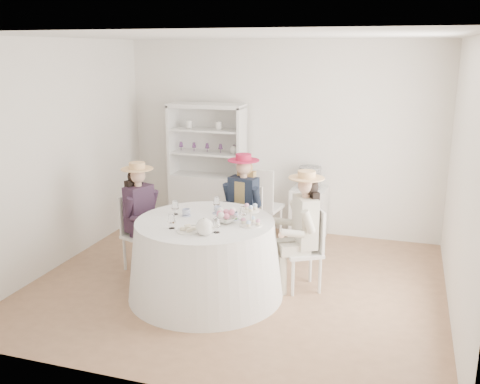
% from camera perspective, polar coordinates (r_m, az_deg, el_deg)
% --- Properties ---
extents(ground, '(4.50, 4.50, 0.00)m').
position_cam_1_polar(ground, '(6.14, -0.29, -9.74)').
color(ground, '#8C6446').
rests_on(ground, ground).
extents(ceiling, '(4.50, 4.50, 0.00)m').
position_cam_1_polar(ceiling, '(5.58, -0.32, 16.33)').
color(ceiling, white).
rests_on(ceiling, wall_back).
extents(wall_back, '(4.50, 0.00, 4.50)m').
position_cam_1_polar(wall_back, '(7.60, 4.36, 5.74)').
color(wall_back, white).
rests_on(wall_back, ground).
extents(wall_front, '(4.50, 0.00, 4.50)m').
position_cam_1_polar(wall_front, '(3.92, -9.34, -3.37)').
color(wall_front, white).
rests_on(wall_front, ground).
extents(wall_left, '(0.00, 4.50, 4.50)m').
position_cam_1_polar(wall_left, '(6.74, -18.88, 3.76)').
color(wall_left, white).
rests_on(wall_left, ground).
extents(wall_right, '(0.00, 4.50, 4.50)m').
position_cam_1_polar(wall_right, '(5.47, 22.74, 0.92)').
color(wall_right, white).
rests_on(wall_right, ground).
extents(tea_table, '(1.66, 1.66, 0.84)m').
position_cam_1_polar(tea_table, '(5.74, -3.70, -7.06)').
color(tea_table, white).
rests_on(tea_table, ground).
extents(hutch, '(1.09, 0.43, 1.83)m').
position_cam_1_polar(hutch, '(7.80, -3.41, 0.73)').
color(hutch, silver).
rests_on(hutch, ground).
extents(side_table, '(0.47, 0.47, 0.72)m').
position_cam_1_polar(side_table, '(7.50, 7.32, -2.26)').
color(side_table, silver).
rests_on(side_table, ground).
extents(hatbox, '(0.38, 0.38, 0.30)m').
position_cam_1_polar(hatbox, '(7.36, 7.45, 1.54)').
color(hatbox, black).
rests_on(hatbox, side_table).
extents(guest_left, '(0.54, 0.50, 1.31)m').
position_cam_1_polar(guest_left, '(6.38, -10.56, -1.94)').
color(guest_left, silver).
rests_on(guest_left, ground).
extents(guest_mid, '(0.51, 0.54, 1.35)m').
position_cam_1_polar(guest_mid, '(6.54, 0.29, -1.00)').
color(guest_mid, silver).
rests_on(guest_mid, ground).
extents(guest_right, '(0.57, 0.52, 1.34)m').
position_cam_1_polar(guest_right, '(5.78, 6.74, -3.40)').
color(guest_right, silver).
rests_on(guest_right, ground).
extents(spare_chair, '(0.49, 0.49, 1.05)m').
position_cam_1_polar(spare_chair, '(7.18, 2.37, -1.21)').
color(spare_chair, silver).
rests_on(spare_chair, ground).
extents(teacup_a, '(0.10, 0.10, 0.07)m').
position_cam_1_polar(teacup_a, '(5.75, -5.75, -2.23)').
color(teacup_a, white).
rests_on(teacup_a, tea_table).
extents(teacup_b, '(0.10, 0.10, 0.07)m').
position_cam_1_polar(teacup_b, '(5.81, -2.41, -1.97)').
color(teacup_b, white).
rests_on(teacup_b, tea_table).
extents(teacup_c, '(0.10, 0.10, 0.07)m').
position_cam_1_polar(teacup_c, '(5.62, -0.64, -2.59)').
color(teacup_c, white).
rests_on(teacup_c, tea_table).
extents(flower_bowl, '(0.27, 0.27, 0.05)m').
position_cam_1_polar(flower_bowl, '(5.51, -1.55, -3.02)').
color(flower_bowl, white).
rests_on(flower_bowl, tea_table).
extents(flower_arrangement, '(0.17, 0.18, 0.07)m').
position_cam_1_polar(flower_arrangement, '(5.51, -1.56, -2.38)').
color(flower_arrangement, pink).
rests_on(flower_arrangement, tea_table).
extents(table_teapot, '(0.24, 0.17, 0.18)m').
position_cam_1_polar(table_teapot, '(5.16, -3.76, -3.74)').
color(table_teapot, white).
rests_on(table_teapot, tea_table).
extents(sandwich_plate, '(0.24, 0.24, 0.05)m').
position_cam_1_polar(sandwich_plate, '(5.29, -5.55, -4.05)').
color(sandwich_plate, white).
rests_on(sandwich_plate, tea_table).
extents(cupcake_stand, '(0.23, 0.23, 0.22)m').
position_cam_1_polar(cupcake_stand, '(5.42, 1.15, -2.77)').
color(cupcake_stand, white).
rests_on(cupcake_stand, tea_table).
extents(stemware_set, '(0.84, 0.81, 0.15)m').
position_cam_1_polar(stemware_set, '(5.58, -3.79, -2.33)').
color(stemware_set, white).
rests_on(stemware_set, tea_table).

